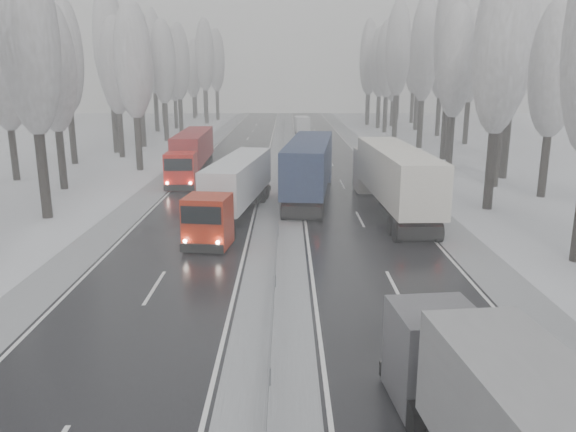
{
  "coord_description": "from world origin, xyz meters",
  "views": [
    {
      "loc": [
        0.54,
        -11.03,
        9.01
      ],
      "look_at": [
        0.59,
        16.15,
        2.2
      ],
      "focal_mm": 35.0,
      "sensor_mm": 36.0,
      "label": 1
    }
  ],
  "objects_px": {
    "truck_red_red": "(192,151)",
    "truck_cream_box": "(392,174)",
    "truck_blue_box": "(310,164)",
    "truck_red_white": "(235,185)",
    "box_truck_distant": "(302,124)"
  },
  "relations": [
    {
      "from": "truck_red_red",
      "to": "truck_cream_box",
      "type": "bearing_deg",
      "value": -44.18
    },
    {
      "from": "truck_blue_box",
      "to": "truck_red_white",
      "type": "height_order",
      "value": "truck_blue_box"
    },
    {
      "from": "truck_blue_box",
      "to": "truck_red_white",
      "type": "bearing_deg",
      "value": -122.36
    },
    {
      "from": "truck_red_white",
      "to": "truck_blue_box",
      "type": "bearing_deg",
      "value": 58.82
    },
    {
      "from": "truck_cream_box",
      "to": "truck_red_red",
      "type": "height_order",
      "value": "truck_cream_box"
    },
    {
      "from": "truck_blue_box",
      "to": "truck_red_white",
      "type": "distance_m",
      "value": 8.09
    },
    {
      "from": "truck_cream_box",
      "to": "truck_red_white",
      "type": "relative_size",
      "value": 1.19
    },
    {
      "from": "box_truck_distant",
      "to": "truck_red_red",
      "type": "height_order",
      "value": "truck_red_red"
    },
    {
      "from": "box_truck_distant",
      "to": "truck_red_white",
      "type": "bearing_deg",
      "value": -98.51
    },
    {
      "from": "truck_blue_box",
      "to": "truck_cream_box",
      "type": "distance_m",
      "value": 7.13
    },
    {
      "from": "box_truck_distant",
      "to": "truck_red_white",
      "type": "xyz_separation_m",
      "value": [
        -5.75,
        -56.55,
        0.85
      ]
    },
    {
      "from": "truck_blue_box",
      "to": "truck_red_white",
      "type": "relative_size",
      "value": 1.2
    },
    {
      "from": "truck_cream_box",
      "to": "truck_red_white",
      "type": "distance_m",
      "value": 10.45
    },
    {
      "from": "box_truck_distant",
      "to": "truck_red_red",
      "type": "xyz_separation_m",
      "value": [
        -11.18,
        -40.55,
        0.96
      ]
    },
    {
      "from": "truck_blue_box",
      "to": "box_truck_distant",
      "type": "bearing_deg",
      "value": 95.65
    }
  ]
}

